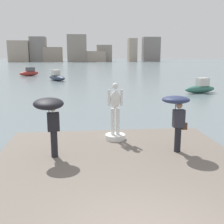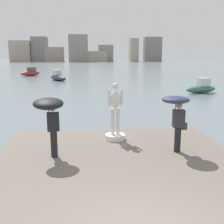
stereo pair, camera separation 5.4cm
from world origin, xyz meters
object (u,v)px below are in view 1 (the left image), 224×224
(onlooker_left, at_px, (50,111))
(boat_leftward, at_px, (29,73))
(onlooker_right, at_px, (177,109))
(boat_far, at_px, (57,77))
(statue_white_figure, at_px, (115,120))
(boat_near, at_px, (201,88))

(onlooker_left, relative_size, boat_leftward, 0.56)
(onlooker_right, relative_size, boat_far, 0.43)
(onlooker_left, distance_m, boat_leftward, 42.05)
(boat_far, bearing_deg, boat_leftward, 120.57)
(onlooker_right, bearing_deg, statue_white_figure, 139.59)
(boat_far, bearing_deg, onlooker_right, -77.92)
(boat_near, bearing_deg, onlooker_left, -126.51)
(statue_white_figure, distance_m, boat_near, 18.48)
(onlooker_left, relative_size, onlooker_right, 1.01)
(onlooker_right, xyz_separation_m, boat_leftward, (-12.36, 41.18, -1.35))
(onlooker_left, height_order, boat_near, onlooker_left)
(onlooker_right, bearing_deg, boat_leftward, 106.71)
(onlooker_left, distance_m, boat_near, 21.20)
(onlooker_right, distance_m, boat_near, 18.97)
(boat_far, bearing_deg, statue_white_figure, -80.76)
(boat_leftward, bearing_deg, statue_white_figure, -75.18)
(boat_leftward, bearing_deg, boat_near, -49.42)
(statue_white_figure, height_order, onlooker_left, statue_white_figure)
(onlooker_right, distance_m, boat_far, 32.51)
(onlooker_left, bearing_deg, boat_leftward, 101.21)
(statue_white_figure, relative_size, boat_leftward, 0.64)
(onlooker_left, bearing_deg, onlooker_right, 0.60)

